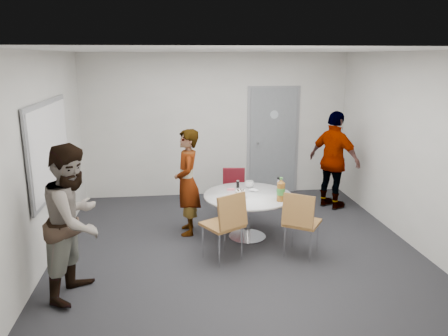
{
  "coord_description": "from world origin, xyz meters",
  "views": [
    {
      "loc": [
        -0.87,
        -5.68,
        2.63
      ],
      "look_at": [
        -0.13,
        0.25,
        1.09
      ],
      "focal_mm": 35.0,
      "sensor_mm": 36.0,
      "label": 1
    }
  ],
  "objects": [
    {
      "name": "floor",
      "position": [
        0.0,
        0.0,
        0.0
      ],
      "size": [
        5.0,
        5.0,
        0.0
      ],
      "primitive_type": "plane",
      "color": "black",
      "rests_on": "ground"
    },
    {
      "name": "ceiling",
      "position": [
        0.0,
        0.0,
        2.7
      ],
      "size": [
        5.0,
        5.0,
        0.0
      ],
      "primitive_type": "plane",
      "rotation": [
        3.14,
        0.0,
        0.0
      ],
      "color": "silver",
      "rests_on": "wall_back"
    },
    {
      "name": "wall_back",
      "position": [
        0.0,
        2.5,
        1.35
      ],
      "size": [
        5.0,
        0.0,
        5.0
      ],
      "primitive_type": "plane",
      "rotation": [
        1.57,
        0.0,
        0.0
      ],
      "color": "silver",
      "rests_on": "floor"
    },
    {
      "name": "wall_left",
      "position": [
        -2.5,
        0.0,
        1.35
      ],
      "size": [
        0.0,
        5.0,
        5.0
      ],
      "primitive_type": "plane",
      "rotation": [
        1.57,
        0.0,
        1.57
      ],
      "color": "silver",
      "rests_on": "floor"
    },
    {
      "name": "wall_right",
      "position": [
        2.5,
        0.0,
        1.35
      ],
      "size": [
        0.0,
        5.0,
        5.0
      ],
      "primitive_type": "plane",
      "rotation": [
        1.57,
        0.0,
        -1.57
      ],
      "color": "silver",
      "rests_on": "floor"
    },
    {
      "name": "wall_front",
      "position": [
        0.0,
        -2.5,
        1.35
      ],
      "size": [
        5.0,
        0.0,
        5.0
      ],
      "primitive_type": "plane",
      "rotation": [
        -1.57,
        0.0,
        0.0
      ],
      "color": "silver",
      "rests_on": "floor"
    },
    {
      "name": "door",
      "position": [
        1.1,
        2.48,
        1.03
      ],
      "size": [
        1.02,
        0.17,
        2.12
      ],
      "color": "gray",
      "rests_on": "wall_back"
    },
    {
      "name": "whiteboard",
      "position": [
        -2.46,
        0.2,
        1.45
      ],
      "size": [
        0.04,
        1.9,
        1.25
      ],
      "color": "gray",
      "rests_on": "wall_left"
    },
    {
      "name": "table",
      "position": [
        0.25,
        0.28,
        0.59
      ],
      "size": [
        1.29,
        1.29,
        1.01
      ],
      "color": "white",
      "rests_on": "floor"
    },
    {
      "name": "chair_near_left",
      "position": [
        -0.19,
        -0.45,
        0.58
      ],
      "size": [
        0.63,
        0.65,
        0.95
      ],
      "rotation": [
        0.0,
        0.0,
        0.53
      ],
      "color": "brown",
      "rests_on": "floor"
    },
    {
      "name": "chair_near_right",
      "position": [
        0.79,
        -0.45,
        0.56
      ],
      "size": [
        0.62,
        0.63,
        0.91
      ],
      "rotation": [
        0.0,
        0.0,
        -0.58
      ],
      "color": "brown",
      "rests_on": "floor"
    },
    {
      "name": "chair_far",
      "position": [
        0.15,
        1.24,
        0.49
      ],
      "size": [
        0.43,
        0.46,
        0.81
      ],
      "rotation": [
        0.0,
        0.0,
        3.02
      ],
      "color": "maroon",
      "rests_on": "floor"
    },
    {
      "name": "person_main",
      "position": [
        -0.64,
        0.6,
        0.8
      ],
      "size": [
        0.39,
        0.59,
        1.6
      ],
      "primitive_type": "imported",
      "rotation": [
        0.0,
        0.0,
        -1.56
      ],
      "color": "#A5C6EA",
      "rests_on": "floor"
    },
    {
      "name": "person_left",
      "position": [
        -1.95,
        -1.01,
        0.87
      ],
      "size": [
        0.87,
        0.99,
        1.74
      ],
      "primitive_type": "imported",
      "rotation": [
        0.0,
        0.0,
        1.29
      ],
      "color": "white",
      "rests_on": "floor"
    },
    {
      "name": "person_right",
      "position": [
        1.95,
        1.43,
        0.86
      ],
      "size": [
        0.91,
        1.07,
        1.73
      ],
      "primitive_type": "imported",
      "rotation": [
        0.0,
        0.0,
        2.16
      ],
      "color": "black",
      "rests_on": "floor"
    }
  ]
}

